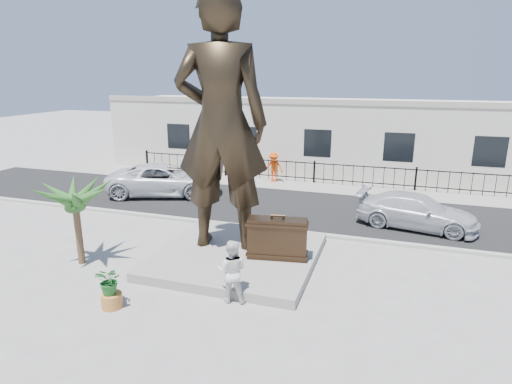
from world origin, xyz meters
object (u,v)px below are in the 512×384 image
statue (221,124)px  car_white (165,180)px  tourist (232,271)px  suitcase (277,238)px

statue → car_white: bearing=-57.3°
statue → car_white: size_ratio=1.47×
tourist → statue: bearing=-72.8°
statue → tourist: bearing=105.0°
suitcase → car_white: 10.16m
statue → suitcase: size_ratio=4.45×
car_white → tourist: bearing=-159.7°
suitcase → car_white: size_ratio=0.33×
car_white → suitcase: bearing=-148.1°
statue → tourist: (1.50, -3.05, -3.63)m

